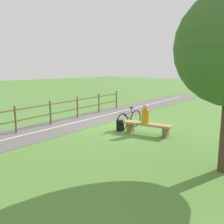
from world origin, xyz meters
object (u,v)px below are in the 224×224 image
at_px(bicycle, 129,120).
at_px(backpack, 120,126).
at_px(person_seated, 145,115).
at_px(bench, 148,126).

bearing_deg(bicycle, backpack, -8.11).
distance_m(person_seated, bicycle, 1.13).
distance_m(bench, bicycle, 1.16).
bearing_deg(bicycle, person_seated, 73.22).
xyz_separation_m(bench, bicycle, (1.14, -0.22, 0.07)).
relative_size(bench, person_seated, 2.72).
bearing_deg(person_seated, bench, 180.00).
xyz_separation_m(person_seated, bicycle, (1.03, -0.25, -0.40)).
bearing_deg(bench, backpack, 1.33).
distance_m(bicycle, backpack, 0.56).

